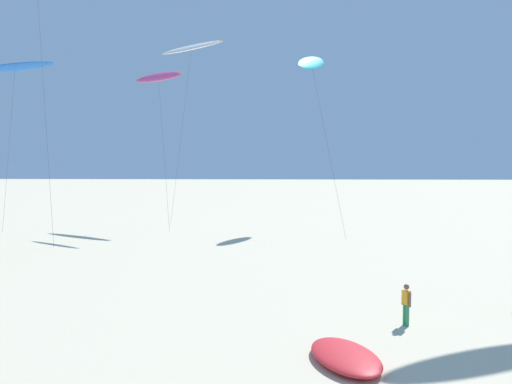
{
  "coord_description": "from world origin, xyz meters",
  "views": [
    {
      "loc": [
        1.15,
        2.04,
        6.4
      ],
      "look_at": [
        0.44,
        22.25,
        5.07
      ],
      "focal_mm": 39.04,
      "sensor_mm": 36.0,
      "label": 1
    }
  ],
  "objects_px": {
    "flying_kite_6": "(311,63)",
    "person_near_left": "(406,303)",
    "flying_kite_3": "(191,48)",
    "grounded_kite_2": "(345,356)",
    "flying_kite_7": "(15,67)",
    "flying_kite_5": "(158,77)"
  },
  "relations": [
    {
      "from": "flying_kite_3",
      "to": "flying_kite_5",
      "type": "distance_m",
      "value": 7.86
    },
    {
      "from": "flying_kite_6",
      "to": "flying_kite_7",
      "type": "distance_m",
      "value": 28.7
    },
    {
      "from": "flying_kite_3",
      "to": "flying_kite_7",
      "type": "height_order",
      "value": "flying_kite_3"
    },
    {
      "from": "grounded_kite_2",
      "to": "person_near_left",
      "type": "relative_size",
      "value": 2.43
    },
    {
      "from": "flying_kite_6",
      "to": "grounded_kite_2",
      "type": "distance_m",
      "value": 38.1
    },
    {
      "from": "flying_kite_7",
      "to": "grounded_kite_2",
      "type": "height_order",
      "value": "flying_kite_7"
    },
    {
      "from": "flying_kite_3",
      "to": "flying_kite_7",
      "type": "relative_size",
      "value": 1.11
    },
    {
      "from": "flying_kite_7",
      "to": "person_near_left",
      "type": "relative_size",
      "value": 10.08
    },
    {
      "from": "flying_kite_3",
      "to": "grounded_kite_2",
      "type": "relative_size",
      "value": 4.62
    },
    {
      "from": "flying_kite_6",
      "to": "person_near_left",
      "type": "relative_size",
      "value": 10.24
    },
    {
      "from": "person_near_left",
      "to": "flying_kite_3",
      "type": "bearing_deg",
      "value": 110.94
    },
    {
      "from": "flying_kite_6",
      "to": "person_near_left",
      "type": "xyz_separation_m",
      "value": [
        1.62,
        -31.27,
        -14.05
      ]
    },
    {
      "from": "grounded_kite_2",
      "to": "flying_kite_5",
      "type": "bearing_deg",
      "value": 111.29
    },
    {
      "from": "flying_kite_7",
      "to": "grounded_kite_2",
      "type": "relative_size",
      "value": 4.15
    },
    {
      "from": "flying_kite_3",
      "to": "flying_kite_7",
      "type": "xyz_separation_m",
      "value": [
        -17.05,
        -1.4,
        -2.04
      ]
    },
    {
      "from": "grounded_kite_2",
      "to": "flying_kite_7",
      "type": "bearing_deg",
      "value": 126.65
    },
    {
      "from": "grounded_kite_2",
      "to": "person_near_left",
      "type": "height_order",
      "value": "person_near_left"
    },
    {
      "from": "flying_kite_7",
      "to": "grounded_kite_2",
      "type": "xyz_separation_m",
      "value": [
        27.52,
        -36.99,
        -14.75
      ]
    },
    {
      "from": "flying_kite_3",
      "to": "flying_kite_6",
      "type": "distance_m",
      "value": 12.22
    },
    {
      "from": "flying_kite_7",
      "to": "grounded_kite_2",
      "type": "distance_m",
      "value": 48.4
    },
    {
      "from": "flying_kite_7",
      "to": "person_near_left",
      "type": "distance_m",
      "value": 47.03
    },
    {
      "from": "flying_kite_7",
      "to": "person_near_left",
      "type": "height_order",
      "value": "flying_kite_7"
    }
  ]
}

